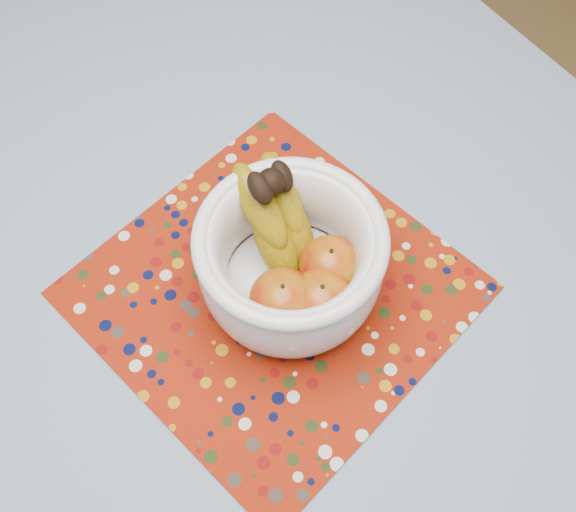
% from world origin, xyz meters
% --- Properties ---
extents(table, '(1.20, 1.20, 0.75)m').
position_xyz_m(table, '(0.00, 0.00, 0.67)').
color(table, brown).
rests_on(table, ground).
extents(tablecloth, '(1.32, 1.32, 0.01)m').
position_xyz_m(tablecloth, '(0.00, 0.00, 0.76)').
color(tablecloth, slate).
rests_on(tablecloth, table).
extents(placemat, '(0.49, 0.49, 0.00)m').
position_xyz_m(placemat, '(0.07, -0.09, 0.76)').
color(placemat, maroon).
rests_on(placemat, tablecloth).
extents(fruit_bowl, '(0.22, 0.24, 0.17)m').
position_xyz_m(fruit_bowl, '(0.10, -0.10, 0.84)').
color(fruit_bowl, white).
rests_on(fruit_bowl, placemat).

